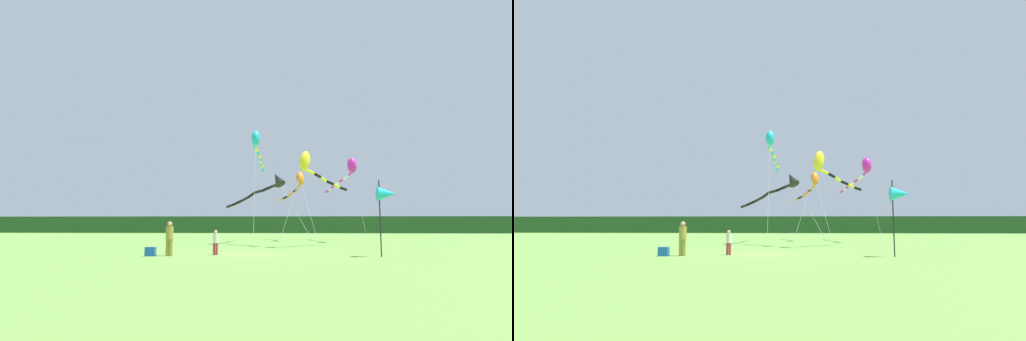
{
  "view_description": "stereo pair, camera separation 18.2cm",
  "coord_description": "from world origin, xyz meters",
  "views": [
    {
      "loc": [
        1.53,
        -21.48,
        1.6
      ],
      "look_at": [
        0.0,
        6.0,
        5.08
      ],
      "focal_mm": 29.06,
      "sensor_mm": 36.0,
      "label": 1
    },
    {
      "loc": [
        1.71,
        -21.47,
        1.6
      ],
      "look_at": [
        0.0,
        6.0,
        5.08
      ],
      "focal_mm": 29.06,
      "sensor_mm": 36.0,
      "label": 2
    }
  ],
  "objects": [
    {
      "name": "ground_plane",
      "position": [
        0.0,
        0.0,
        0.0
      ],
      "size": [
        120.0,
        120.0,
        0.0
      ],
      "primitive_type": "plane",
      "color": "#6B9E42"
    },
    {
      "name": "distant_treeline",
      "position": [
        0.0,
        45.0,
        1.31
      ],
      "size": [
        108.0,
        2.17,
        2.61
      ],
      "primitive_type": "cube",
      "color": "#234C23",
      "rests_on": "ground"
    },
    {
      "name": "person_adult",
      "position": [
        -3.83,
        -1.27,
        0.93
      ],
      "size": [
        0.37,
        0.37,
        1.66
      ],
      "color": "olive",
      "rests_on": "ground"
    },
    {
      "name": "person_child",
      "position": [
        -1.66,
        -0.62,
        0.69
      ],
      "size": [
        0.27,
        0.27,
        1.23
      ],
      "color": "#B23338",
      "rests_on": "ground"
    },
    {
      "name": "cooler_box",
      "position": [
        -4.7,
        -1.47,
        0.22
      ],
      "size": [
        0.49,
        0.32,
        0.44
      ],
      "primitive_type": "cube",
      "color": "#1959B2",
      "rests_on": "ground"
    },
    {
      "name": "banner_flag_pole",
      "position": [
        6.69,
        -1.27,
        2.95
      ],
      "size": [
        0.9,
        0.7,
        3.64
      ],
      "color": "black",
      "rests_on": "ground"
    },
    {
      "name": "kite_orange",
      "position": [
        3.2,
        15.79,
        5.19
      ],
      "size": [
        2.94,
        10.04,
        6.26
      ],
      "color": "#B2B2B2",
      "rests_on": "ground"
    },
    {
      "name": "kite_cyan",
      "position": [
        -0.19,
        10.7,
        7.8
      ],
      "size": [
        0.83,
        10.61,
        8.82
      ],
      "color": "#B2B2B2",
      "rests_on": "ground"
    },
    {
      "name": "kite_magenta",
      "position": [
        7.45,
        13.8,
        6.08
      ],
      "size": [
        2.32,
        8.22,
        7.1
      ],
      "color": "#B2B2B2",
      "rests_on": "ground"
    },
    {
      "name": "kite_yellow",
      "position": [
        3.61,
        6.43,
        5.46
      ],
      "size": [
        5.23,
        5.83,
        6.5
      ],
      "color": "#B2B2B2",
      "rests_on": "ground"
    },
    {
      "name": "kite_black",
      "position": [
        0.83,
        8.05,
        4.32
      ],
      "size": [
        6.58,
        6.78,
        5.27
      ],
      "color": "#B2B2B2",
      "rests_on": "ground"
    }
  ]
}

